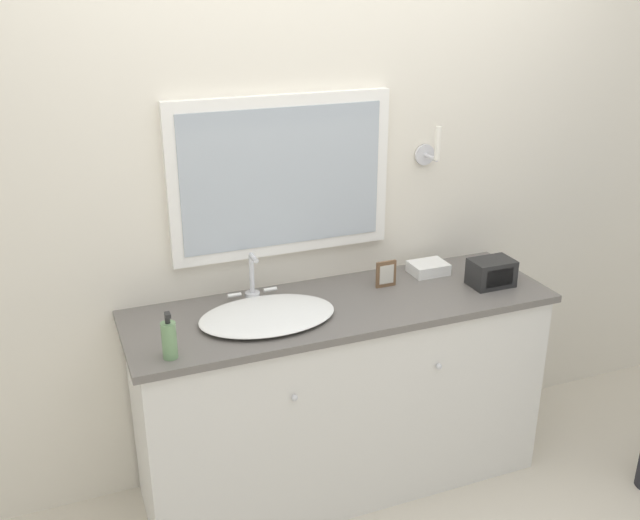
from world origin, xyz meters
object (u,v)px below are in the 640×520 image
(sink_basin, at_px, (267,314))
(appliance_box, at_px, (492,273))
(soap_bottle, at_px, (169,339))
(picture_frame, at_px, (386,274))

(sink_basin, bearing_deg, appliance_box, -2.84)
(sink_basin, xyz_separation_m, soap_bottle, (-0.40, -0.16, 0.05))
(soap_bottle, relative_size, appliance_box, 0.97)
(picture_frame, bearing_deg, soap_bottle, -164.45)
(appliance_box, bearing_deg, picture_frame, 159.98)
(sink_basin, xyz_separation_m, picture_frame, (0.56, 0.10, 0.04))
(picture_frame, bearing_deg, appliance_box, -20.02)
(appliance_box, height_order, picture_frame, same)
(appliance_box, bearing_deg, sink_basin, 177.16)
(sink_basin, height_order, picture_frame, sink_basin)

